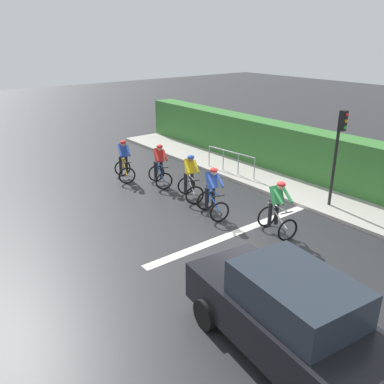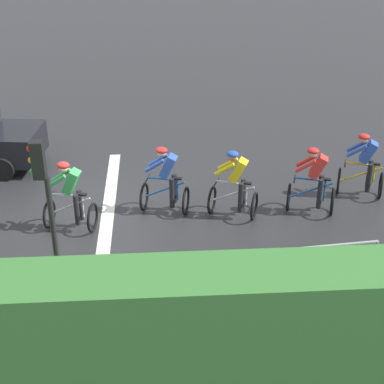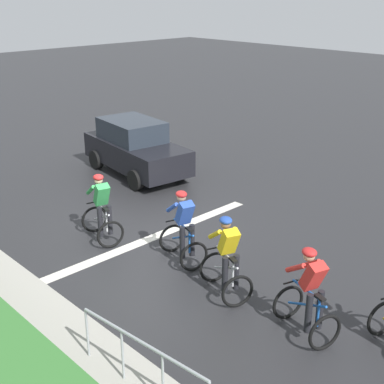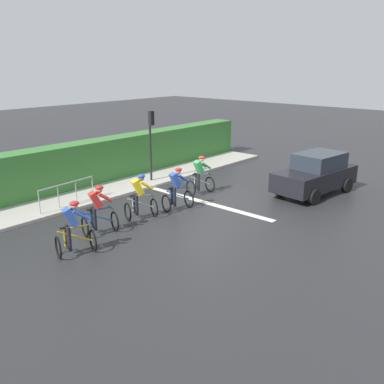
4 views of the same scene
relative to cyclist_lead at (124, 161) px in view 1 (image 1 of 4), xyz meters
The scene contains 13 objects.
ground_plane 6.61m from the cyclist_lead, 85.42° to the right, with size 80.00×80.00×0.00m, color #28282B.
sidewalk_kerb 6.58m from the cyclist_lead, 43.95° to the right, with size 2.80×20.72×0.12m, color #ADA89E.
stone_wall_low 7.23m from the cyclist_lead, 38.98° to the right, with size 0.44×20.72×0.50m, color gray.
hedge_wall 7.45m from the cyclist_lead, 37.53° to the right, with size 1.10×20.72×2.03m, color #387533.
road_marking_stop_line 6.36m from the cyclist_lead, 85.24° to the right, with size 7.00×0.30×0.01m, color silver.
cyclist_lead is the anchor object (origin of this frame).
cyclist_second 1.63m from the cyclist_lead, 62.08° to the right, with size 0.97×1.23×1.66m.
cyclist_mid 3.40m from the cyclist_lead, 75.98° to the right, with size 1.02×1.25×1.66m.
cyclist_fourth 4.91m from the cyclist_lead, 84.17° to the right, with size 0.94×1.22×1.66m.
cyclist_trailing 7.12m from the cyclist_lead, 80.56° to the right, with size 0.91×1.21×1.66m.
car_black 10.68m from the cyclist_lead, 103.51° to the right, with size 2.25×4.27×1.76m.
traffic_light_near_crossing 8.17m from the cyclist_lead, 59.72° to the right, with size 0.20×0.31×3.34m.
pedestrian_railing_kerbside 4.41m from the cyclist_lead, 30.37° to the right, with size 0.29×2.54×1.03m.
Camera 1 is at (-8.01, -7.49, 5.54)m, focal length 37.87 mm.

